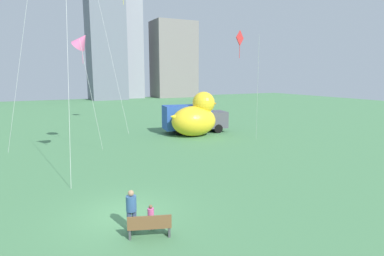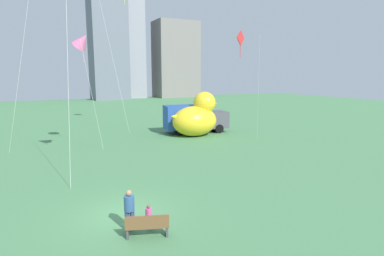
# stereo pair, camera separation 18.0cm
# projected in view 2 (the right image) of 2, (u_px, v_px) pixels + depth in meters

# --- Properties ---
(ground_plane) EXTENTS (140.00, 140.00, 0.00)m
(ground_plane) POSITION_uv_depth(u_px,v_px,m) (122.00, 214.00, 13.63)
(ground_plane) COLOR #4A8252
(park_bench) EXTENTS (1.65, 0.95, 0.90)m
(park_bench) POSITION_uv_depth(u_px,v_px,m) (147.00, 225.00, 11.63)
(park_bench) COLOR brown
(park_bench) RESTS_ON ground
(person_adult) EXTENTS (0.40, 0.40, 1.61)m
(person_adult) POSITION_uv_depth(u_px,v_px,m) (129.00, 208.00, 12.13)
(person_adult) COLOR #38476B
(person_adult) RESTS_ON ground
(person_child) EXTENTS (0.25, 0.25, 1.01)m
(person_child) POSITION_uv_depth(u_px,v_px,m) (149.00, 216.00, 12.22)
(person_child) COLOR silver
(person_child) RESTS_ON ground
(giant_inflatable_duck) EXTENTS (5.20, 3.33, 4.31)m
(giant_inflatable_duck) POSITION_uv_depth(u_px,v_px,m) (196.00, 117.00, 30.97)
(giant_inflatable_duck) COLOR yellow
(giant_inflatable_duck) RESTS_ON ground
(box_truck) EXTENTS (6.80, 3.26, 2.85)m
(box_truck) POSITION_uv_depth(u_px,v_px,m) (194.00, 119.00, 32.81)
(box_truck) COLOR #264CA5
(box_truck) RESTS_ON ground
(city_skyline) EXTENTS (70.98, 15.13, 40.27)m
(city_skyline) POSITION_uv_depth(u_px,v_px,m) (38.00, 26.00, 72.01)
(city_skyline) COLOR #9E938C
(city_skyline) RESTS_ON ground
(kite_red) EXTENTS (2.91, 2.62, 9.69)m
(kite_red) POSITION_uv_depth(u_px,v_px,m) (242.00, 42.00, 27.27)
(kite_red) COLOR silver
(kite_red) RESTS_ON ground
(kite_pink) EXTENTS (2.05, 2.05, 9.24)m
(kite_pink) POSITION_uv_depth(u_px,v_px,m) (83.00, 41.00, 23.92)
(kite_pink) COLOR silver
(kite_pink) RESTS_ON ground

